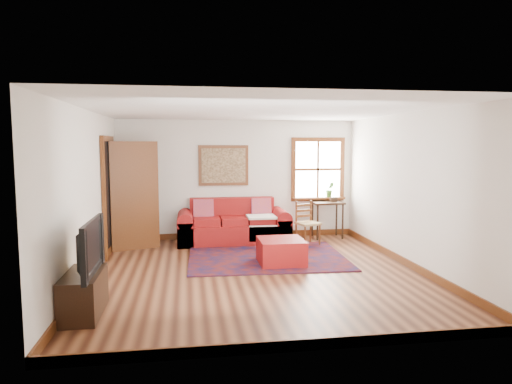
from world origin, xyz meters
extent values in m
plane|color=#3D1C10|center=(0.00, 0.00, 0.00)|extent=(5.50, 5.50, 0.00)
cube|color=silver|center=(0.00, 2.75, 1.25)|extent=(5.00, 0.04, 2.50)
cube|color=silver|center=(0.00, -2.75, 1.25)|extent=(5.00, 0.04, 2.50)
cube|color=silver|center=(-2.50, 0.00, 1.25)|extent=(0.04, 5.50, 2.50)
cube|color=silver|center=(2.50, 0.00, 1.25)|extent=(0.04, 5.50, 2.50)
cube|color=white|center=(0.00, 0.00, 2.50)|extent=(5.00, 5.50, 0.04)
cube|color=#5E2F14|center=(0.00, 2.73, 0.06)|extent=(5.00, 0.03, 0.12)
cube|color=#5E2F14|center=(-2.48, 0.00, 0.06)|extent=(0.03, 5.50, 0.12)
cube|color=#5E2F14|center=(2.48, 0.00, 0.06)|extent=(0.03, 5.50, 0.12)
cube|color=white|center=(1.75, 2.73, 1.45)|extent=(1.00, 0.02, 1.20)
cube|color=#5E2F14|center=(1.75, 2.72, 2.09)|extent=(1.18, 0.06, 0.09)
cube|color=#5E2F14|center=(1.75, 2.72, 0.80)|extent=(1.18, 0.06, 0.09)
cube|color=#5E2F14|center=(1.21, 2.72, 1.45)|extent=(0.09, 0.06, 1.20)
cube|color=#5E2F14|center=(2.29, 2.72, 1.45)|extent=(0.09, 0.06, 1.20)
cube|color=#5E2F14|center=(1.75, 2.72, 1.45)|extent=(1.00, 0.04, 0.05)
cube|color=#5E2F14|center=(1.75, 2.65, 0.83)|extent=(1.15, 0.20, 0.04)
imported|color=#346C26|center=(2.00, 2.63, 1.01)|extent=(0.18, 0.15, 0.33)
cube|color=black|center=(-2.49, 1.60, 1.02)|extent=(0.02, 0.90, 2.05)
cube|color=#5E2F14|center=(-2.46, 1.11, 1.02)|extent=(0.06, 0.09, 2.05)
cube|color=#5E2F14|center=(-2.46, 2.10, 1.02)|extent=(0.06, 0.09, 2.05)
cube|color=#5E2F14|center=(-2.46, 1.60, 2.09)|extent=(0.06, 1.08, 0.09)
cube|color=#5E2F14|center=(-2.04, 1.90, 1.02)|extent=(0.86, 0.35, 2.05)
cube|color=silver|center=(-2.04, 1.90, 1.13)|extent=(0.56, 0.22, 1.33)
cube|color=#5E2F14|center=(-0.30, 2.73, 1.55)|extent=(1.05, 0.04, 0.85)
cube|color=tan|center=(-0.30, 2.69, 1.55)|extent=(0.92, 0.03, 0.72)
cube|color=#53100B|center=(0.31, 0.93, 0.01)|extent=(2.80, 2.28, 0.02)
cube|color=maroon|center=(-0.14, 2.25, 0.20)|extent=(2.26, 0.93, 0.39)
cube|color=maroon|center=(-0.14, 2.59, 0.64)|extent=(1.75, 0.26, 0.49)
cube|color=maroon|center=(-1.11, 2.25, 0.25)|extent=(0.31, 0.93, 0.49)
cube|color=maroon|center=(0.83, 2.25, 0.25)|extent=(0.31, 0.93, 0.49)
cube|color=#CB531C|center=(-0.74, 2.43, 0.67)|extent=(0.41, 0.20, 0.43)
cube|color=#CB531C|center=(0.46, 2.43, 0.67)|extent=(0.41, 0.20, 0.43)
cube|color=silver|center=(0.40, 2.08, 0.54)|extent=(0.57, 0.51, 0.04)
cube|color=maroon|center=(0.47, 0.46, 0.21)|extent=(0.74, 0.74, 0.42)
cube|color=black|center=(1.89, 2.44, 0.75)|extent=(0.65, 0.48, 0.04)
cylinder|color=black|center=(1.62, 2.24, 0.37)|extent=(0.04, 0.04, 0.73)
cylinder|color=black|center=(2.17, 2.24, 0.37)|extent=(0.04, 0.04, 0.73)
cylinder|color=black|center=(1.62, 2.64, 0.37)|extent=(0.04, 0.04, 0.73)
cylinder|color=black|center=(2.17, 2.64, 0.37)|extent=(0.04, 0.04, 0.73)
cube|color=tan|center=(1.30, 1.81, 0.43)|extent=(0.50, 0.49, 0.04)
cylinder|color=#5E2F14|center=(1.18, 1.60, 0.21)|extent=(0.04, 0.04, 0.41)
cylinder|color=#5E2F14|center=(1.51, 1.71, 0.21)|extent=(0.04, 0.04, 0.41)
cylinder|color=#5E2F14|center=(1.08, 1.90, 0.43)|extent=(0.04, 0.04, 0.86)
cylinder|color=#5E2F14|center=(1.41, 2.01, 0.43)|extent=(0.04, 0.04, 0.86)
cube|color=#5E2F14|center=(1.24, 1.96, 0.67)|extent=(0.34, 0.14, 0.26)
cube|color=black|center=(-2.28, -1.43, 0.25)|extent=(0.41, 0.91, 0.50)
imported|color=black|center=(-2.26, -1.46, 0.81)|extent=(0.14, 1.09, 0.63)
cylinder|color=silver|center=(-2.23, -1.02, 0.59)|extent=(0.12, 0.12, 0.18)
cylinder|color=#FFA53F|center=(-2.23, -1.02, 0.56)|extent=(0.07, 0.07, 0.12)
camera|label=1|loc=(-1.06, -6.86, 2.00)|focal=32.00mm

